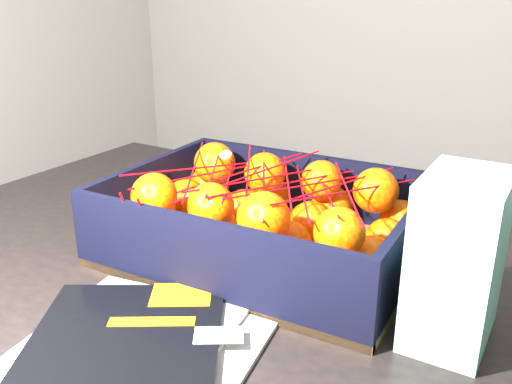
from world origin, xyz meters
The scene contains 6 objects.
table centered at (-0.30, 0.16, 0.65)m, with size 1.23×0.85×0.75m.
magazine_stack centered at (-0.27, -0.13, 0.76)m, with size 0.32×0.35×0.02m.
produce_crate centered at (-0.27, 0.18, 0.78)m, with size 0.44×0.33×0.12m.
clementine_heap centered at (-0.27, 0.18, 0.81)m, with size 0.42×0.31×0.12m.
mesh_net centered at (-0.27, 0.18, 0.87)m, with size 0.37×0.29×0.09m.
retail_carton centered at (0.02, 0.10, 0.85)m, with size 0.09×0.13×0.20m, color white.
Camera 1 is at (0.09, -0.49, 1.13)m, focal length 38.77 mm.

